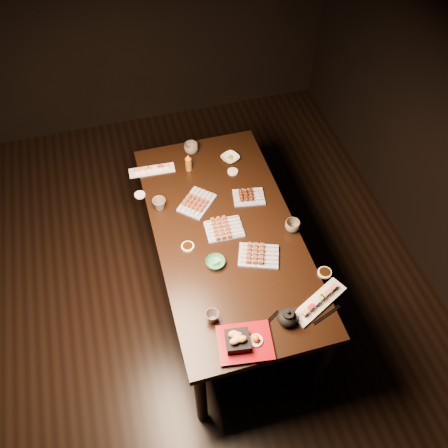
# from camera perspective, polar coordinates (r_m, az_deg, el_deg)

# --- Properties ---
(ground) EXTENTS (5.00, 5.00, 0.00)m
(ground) POSITION_cam_1_polar(r_m,az_deg,el_deg) (3.63, -5.48, -13.32)
(ground) COLOR black
(ground) RESTS_ON ground
(dining_table) EXTENTS (1.22, 1.93, 0.75)m
(dining_table) POSITION_cam_1_polar(r_m,az_deg,el_deg) (3.49, 0.22, -4.70)
(dining_table) COLOR black
(dining_table) RESTS_ON ground
(sushi_platter_near) EXTENTS (0.38, 0.26, 0.05)m
(sushi_platter_near) POSITION_cam_1_polar(r_m,az_deg,el_deg) (2.93, 10.83, -8.58)
(sushi_platter_near) COLOR white
(sushi_platter_near) RESTS_ON dining_table
(sushi_platter_far) EXTENTS (0.32, 0.11, 0.04)m
(sushi_platter_far) POSITION_cam_1_polar(r_m,az_deg,el_deg) (3.58, -8.26, 6.25)
(sushi_platter_far) COLOR white
(sushi_platter_far) RESTS_ON dining_table
(yakitori_plate_center) EXTENTS (0.24, 0.18, 0.06)m
(yakitori_plate_center) POSITION_cam_1_polar(r_m,az_deg,el_deg) (3.17, 0.01, -0.37)
(yakitori_plate_center) COLOR #828EB6
(yakitori_plate_center) RESTS_ON dining_table
(yakitori_plate_right) EXTENTS (0.29, 0.25, 0.06)m
(yakitori_plate_right) POSITION_cam_1_polar(r_m,az_deg,el_deg) (3.05, 3.99, -3.39)
(yakitori_plate_right) COLOR #828EB6
(yakitori_plate_right) RESTS_ON dining_table
(yakitori_plate_left) EXTENTS (0.29, 0.30, 0.06)m
(yakitori_plate_left) POSITION_cam_1_polar(r_m,az_deg,el_deg) (3.32, -3.14, 2.68)
(yakitori_plate_left) COLOR #828EB6
(yakitori_plate_left) RESTS_ON dining_table
(tsukune_plate) EXTENTS (0.23, 0.18, 0.05)m
(tsukune_plate) POSITION_cam_1_polar(r_m,az_deg,el_deg) (3.36, 2.85, 3.31)
(tsukune_plate) COLOR #828EB6
(tsukune_plate) RESTS_ON dining_table
(edamame_bowl_green) EXTENTS (0.16, 0.16, 0.04)m
(edamame_bowl_green) POSITION_cam_1_polar(r_m,az_deg,el_deg) (3.02, -0.98, -4.44)
(edamame_bowl_green) COLOR #27784D
(edamame_bowl_green) RESTS_ON dining_table
(edamame_bowl_cream) EXTENTS (0.16, 0.16, 0.03)m
(edamame_bowl_cream) POSITION_cam_1_polar(r_m,az_deg,el_deg) (3.63, 0.72, 7.56)
(edamame_bowl_cream) COLOR beige
(edamame_bowl_cream) RESTS_ON dining_table
(tempura_tray) EXTENTS (0.32, 0.27, 0.11)m
(tempura_tray) POSITION_cam_1_polar(r_m,az_deg,el_deg) (2.73, 2.43, -13.06)
(tempura_tray) COLOR black
(tempura_tray) RESTS_ON dining_table
(teacup_near_left) EXTENTS (0.11, 0.11, 0.07)m
(teacup_near_left) POSITION_cam_1_polar(r_m,az_deg,el_deg) (2.81, -1.36, -10.54)
(teacup_near_left) COLOR brown
(teacup_near_left) RESTS_ON dining_table
(teacup_mid_right) EXTENTS (0.11, 0.11, 0.08)m
(teacup_mid_right) POSITION_cam_1_polar(r_m,az_deg,el_deg) (3.20, 7.83, -0.22)
(teacup_mid_right) COLOR brown
(teacup_mid_right) RESTS_ON dining_table
(teacup_far_left) EXTENTS (0.09, 0.09, 0.08)m
(teacup_far_left) POSITION_cam_1_polar(r_m,az_deg,el_deg) (3.31, -7.39, 2.26)
(teacup_far_left) COLOR brown
(teacup_far_left) RESTS_ON dining_table
(teacup_far_right) EXTENTS (0.14, 0.14, 0.08)m
(teacup_far_right) POSITION_cam_1_polar(r_m,az_deg,el_deg) (3.67, -3.77, 8.63)
(teacup_far_right) COLOR brown
(teacup_far_right) RESTS_ON dining_table
(teapot) EXTENTS (0.18, 0.18, 0.11)m
(teapot) POSITION_cam_1_polar(r_m,az_deg,el_deg) (2.81, 7.27, -10.45)
(teapot) COLOR black
(teapot) RESTS_ON dining_table
(condiment_bottle) EXTENTS (0.05, 0.05, 0.14)m
(condiment_bottle) POSITION_cam_1_polar(r_m,az_deg,el_deg) (3.52, -4.09, 7.04)
(condiment_bottle) COLOR brown
(condiment_bottle) RESTS_ON dining_table
(sauce_dish_west) EXTENTS (0.09, 0.09, 0.01)m
(sauce_dish_west) POSITION_cam_1_polar(r_m,az_deg,el_deg) (3.12, -4.17, -2.58)
(sauce_dish_west) COLOR white
(sauce_dish_west) RESTS_ON dining_table
(sauce_dish_east) EXTENTS (0.09, 0.09, 0.01)m
(sauce_dish_east) POSITION_cam_1_polar(r_m,az_deg,el_deg) (3.54, 1.00, 6.01)
(sauce_dish_east) COLOR white
(sauce_dish_east) RESTS_ON dining_table
(sauce_dish_se) EXTENTS (0.09, 0.09, 0.01)m
(sauce_dish_se) POSITION_cam_1_polar(r_m,az_deg,el_deg) (3.06, 11.42, -5.46)
(sauce_dish_se) COLOR white
(sauce_dish_se) RESTS_ON dining_table
(sauce_dish_nw) EXTENTS (0.08, 0.08, 0.01)m
(sauce_dish_nw) POSITION_cam_1_polar(r_m,az_deg,el_deg) (3.43, -9.60, 3.30)
(sauce_dish_nw) COLOR white
(sauce_dish_nw) RESTS_ON dining_table
(chopsticks_near) EXTENTS (0.20, 0.13, 0.01)m
(chopsticks_near) POSITION_cam_1_polar(r_m,az_deg,el_deg) (2.84, 4.77, -11.28)
(chopsticks_near) COLOR black
(chopsticks_near) RESTS_ON dining_table
(chopsticks_se) EXTENTS (0.19, 0.08, 0.01)m
(chopsticks_se) POSITION_cam_1_polar(r_m,az_deg,el_deg) (2.91, 11.63, -10.13)
(chopsticks_se) COLOR black
(chopsticks_se) RESTS_ON dining_table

